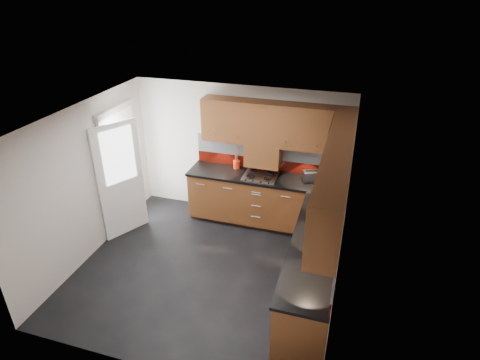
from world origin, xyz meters
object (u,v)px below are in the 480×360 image
(food_processor, at_px, (324,192))
(toaster, at_px, (311,176))
(gas_hob, at_px, (260,176))
(utensil_pot, at_px, (237,163))

(food_processor, bearing_deg, toaster, 116.42)
(food_processor, bearing_deg, gas_hob, 157.38)
(gas_hob, height_order, toaster, toaster)
(toaster, bearing_deg, gas_hob, -174.07)
(utensil_pot, xyz_separation_m, toaster, (1.33, -0.11, -0.00))
(food_processor, bearing_deg, utensil_pot, 157.51)
(toaster, relative_size, food_processor, 1.10)
(utensil_pot, height_order, food_processor, utensil_pot)
(toaster, bearing_deg, utensil_pot, 175.25)
(gas_hob, xyz_separation_m, toaster, (0.84, 0.09, 0.08))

